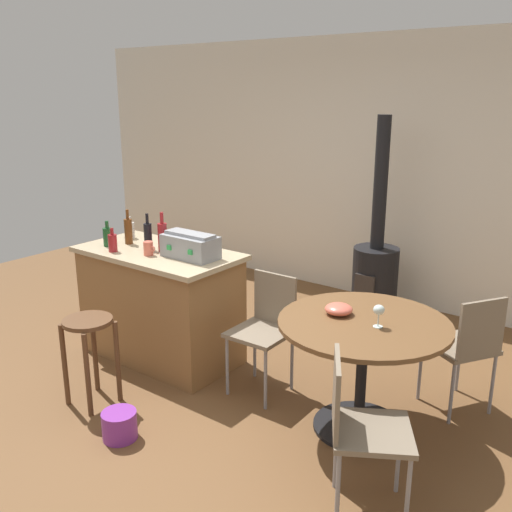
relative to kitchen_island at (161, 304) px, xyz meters
name	(u,v)px	position (x,y,z in m)	size (l,w,h in m)	color
ground_plane	(201,403)	(0.78, -0.37, -0.46)	(8.80, 8.80, 0.00)	brown
back_wall	(382,172)	(0.78, 2.43, 0.89)	(8.00, 0.10, 2.70)	silver
kitchen_island	(161,304)	(0.00, 0.00, 0.00)	(1.35, 0.72, 0.92)	olive
wooden_stool	(89,341)	(0.15, -0.82, 0.01)	(0.34, 0.34, 0.64)	brown
dining_table	(363,347)	(1.82, 0.02, 0.12)	(1.09, 1.09, 0.76)	black
folding_chair_near	(266,324)	(1.01, 0.08, 0.06)	(0.41, 0.41, 0.87)	#7F705B
folding_chair_far	(359,423)	(2.16, -0.68, 0.06)	(0.55, 0.55, 0.88)	#7F705B
folding_chair_left	(467,344)	(2.29, 0.64, 0.05)	(0.55, 0.55, 0.86)	#7F705B
wood_stove	(375,269)	(1.02, 1.88, 0.03)	(0.44, 0.45, 1.94)	black
toolbox	(190,246)	(0.34, 0.02, 0.55)	(0.44, 0.24, 0.20)	gray
bottle_0	(130,230)	(-0.50, 0.14, 0.53)	(0.08, 0.08, 0.19)	#B7B2AD
bottle_1	(148,236)	(-0.09, -0.02, 0.57)	(0.06, 0.06, 0.30)	black
bottle_2	(163,237)	(0.05, 0.01, 0.58)	(0.07, 0.07, 0.32)	maroon
bottle_3	(128,231)	(-0.35, 0.01, 0.57)	(0.07, 0.07, 0.29)	#603314
bottle_4	(108,236)	(-0.43, -0.14, 0.54)	(0.07, 0.07, 0.21)	#194C23
bottle_5	(113,242)	(-0.27, -0.23, 0.53)	(0.07, 0.07, 0.19)	maroon
cup_0	(148,248)	(0.04, -0.13, 0.51)	(0.11, 0.07, 0.11)	#DB6651
cup_1	(179,241)	(0.05, 0.19, 0.51)	(0.12, 0.08, 0.10)	#DB6651
wine_glass	(379,311)	(1.92, -0.01, 0.41)	(0.07, 0.07, 0.14)	silver
serving_bowl	(339,309)	(1.63, 0.03, 0.33)	(0.18, 0.18, 0.07)	#DB6651
plastic_bucket	(120,425)	(0.65, -1.00, -0.37)	(0.22, 0.22, 0.18)	purple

